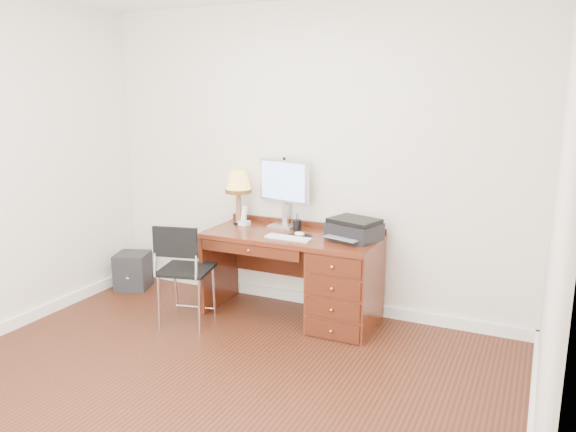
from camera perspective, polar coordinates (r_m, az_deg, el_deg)
The scene contains 12 objects.
ground at distance 3.94m, azimuth -8.58°, elevation -17.19°, with size 4.00×4.00×0.00m, color #34160B.
room_shell at distance 4.40m, azimuth -3.96°, elevation -13.03°, with size 4.00×4.00×4.00m.
desk at distance 4.78m, azimuth 3.90°, elevation -6.16°, with size 1.50×0.67×0.75m.
monitor at distance 5.01m, azimuth -0.47°, elevation 3.19°, with size 0.52×0.22×0.60m.
keyboard at distance 4.65m, azimuth 0.04°, elevation -2.22°, with size 0.39×0.11×0.01m, color white.
mouse_pad at distance 4.71m, azimuth 1.18°, elevation -1.97°, with size 0.21×0.21×0.04m.
printer at distance 4.64m, azimuth 6.75°, elevation -1.35°, with size 0.47×0.41×0.18m.
leg_lamp at distance 5.11m, azimuth -5.06°, elevation 3.13°, with size 0.24×0.24×0.49m.
phone at distance 5.13m, azimuth -4.47°, elevation -0.33°, with size 0.09×0.09×0.18m.
pen_cup at distance 4.92m, azimuth 0.93°, elevation -0.94°, with size 0.08×0.08×0.09m, color black.
chair at distance 4.77m, azimuth -10.84°, elevation -4.82°, with size 0.50×0.50×0.89m.
equipment_box at distance 5.87m, azimuth -15.47°, elevation -5.37°, with size 0.31×0.31×0.36m, color black.
Camera 1 is at (1.94, -2.82, 1.96)m, focal length 35.00 mm.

